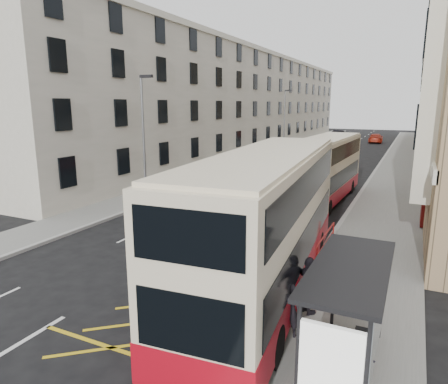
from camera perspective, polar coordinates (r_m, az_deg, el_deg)
The scene contains 20 objects.
ground at distance 14.28m, azimuth -19.21°, elevation -14.90°, with size 200.00×200.00×0.00m, color black.
pavement_right at distance 39.33m, azimuth 23.46°, elevation 2.20°, with size 4.00×120.00×0.15m, color slate.
pavement_left at distance 42.73m, azimuth 2.24°, elevation 3.97°, with size 3.00×120.00×0.15m, color slate.
kerb_right at distance 39.44m, azimuth 20.56°, elevation 2.46°, with size 0.25×120.00×0.15m, color #9A9A95.
kerb_left at distance 42.16m, azimuth 4.12°, elevation 3.83°, with size 0.25×120.00×0.15m, color #9A9A95.
road_markings at distance 54.96m, azimuth 15.82°, elevation 5.34°, with size 10.00×110.00×0.01m, color silver, non-canonical shape.
terrace_left at distance 58.84m, azimuth 3.02°, elevation 12.59°, with size 9.18×79.00×13.25m.
bus_shelter at distance 9.47m, azimuth 17.90°, elevation -14.96°, with size 1.65×4.25×2.70m.
guard_railing at distance 15.86m, azimuth 13.19°, elevation -8.34°, with size 0.06×6.56×1.01m.
street_lamp_near at distance 26.06m, azimuth -11.36°, elevation 8.36°, with size 0.93×0.18×8.00m.
street_lamp_far at distance 53.17m, azimuth 8.68°, elevation 10.45°, with size 0.93×0.18×8.00m.
double_decker_front at distance 13.54m, azimuth 6.19°, elevation -4.42°, with size 3.83×12.42×4.88m.
double_decker_rear at distance 27.18m, azimuth 14.28°, elevation 3.17°, with size 2.92×10.83×4.28m.
pedestrian_near at distance 11.47m, azimuth 9.40°, elevation -16.23°, with size 0.57×0.37×1.55m, color black.
pedestrian_mid at distance 9.81m, azimuth 18.57°, elevation -22.25°, with size 0.74×0.58×1.53m, color black.
pedestrian_far at distance 12.58m, azimuth 11.98°, elevation -12.97°, with size 1.06×0.44×1.81m, color black.
white_van at distance 55.41m, azimuth 12.96°, elevation 6.33°, with size 2.50×5.42×1.51m, color white.
car_silver at distance 63.67m, azimuth 14.75°, elevation 6.97°, with size 1.71×4.26×1.45m, color #94969B.
car_dark at distance 82.35m, azimuth 15.82°, elevation 8.04°, with size 1.44×4.12×1.36m, color black.
car_red at distance 72.13m, azimuth 20.85°, elevation 7.20°, with size 2.12×5.22×1.51m, color #AB2412.
Camera 1 is at (9.25, -8.79, 6.41)m, focal length 32.00 mm.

